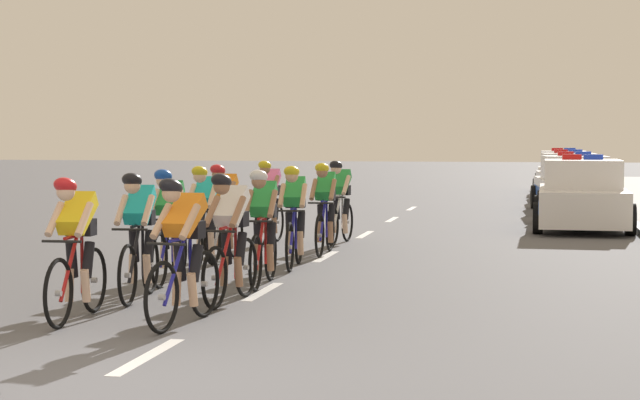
{
  "coord_description": "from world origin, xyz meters",
  "views": [
    {
      "loc": [
        3.34,
        -7.4,
        1.92
      ],
      "look_at": [
        0.51,
        6.34,
        1.1
      ],
      "focal_mm": 58.73,
      "sensor_mm": 36.0,
      "label": 1
    }
  ],
  "objects_px": {
    "cyclist_eleventh": "(269,201)",
    "police_car_furthest": "(563,173)",
    "police_car_nearest": "(582,197)",
    "cyclist_seventh": "(205,216)",
    "cyclist_ninth": "(224,211)",
    "cyclist_fourth": "(230,236)",
    "cyclist_second": "(183,250)",
    "cyclist_sixth": "(263,226)",
    "police_car_third": "(568,179)",
    "cyclist_twelfth": "(340,201)",
    "cyclist_eighth": "(294,215)",
    "cyclist_third": "(139,235)",
    "cyclist_lead": "(76,247)",
    "police_car_second": "(573,186)",
    "cyclist_tenth": "(325,207)",
    "cyclist_fifth": "(169,225)"
  },
  "relations": [
    {
      "from": "cyclist_lead",
      "to": "cyclist_seventh",
      "type": "distance_m",
      "value": 4.49
    },
    {
      "from": "cyclist_ninth",
      "to": "police_car_nearest",
      "type": "height_order",
      "value": "police_car_nearest"
    },
    {
      "from": "cyclist_eighth",
      "to": "cyclist_third",
      "type": "bearing_deg",
      "value": -108.03
    },
    {
      "from": "cyclist_second",
      "to": "cyclist_tenth",
      "type": "distance_m",
      "value": 6.78
    },
    {
      "from": "cyclist_fourth",
      "to": "cyclist_eleventh",
      "type": "relative_size",
      "value": 1.0
    },
    {
      "from": "cyclist_eighth",
      "to": "police_car_third",
      "type": "height_order",
      "value": "police_car_third"
    },
    {
      "from": "cyclist_ninth",
      "to": "cyclist_seventh",
      "type": "bearing_deg",
      "value": -90.15
    },
    {
      "from": "cyclist_seventh",
      "to": "police_car_furthest",
      "type": "xyz_separation_m",
      "value": [
        5.74,
        23.92,
        -0.11
      ]
    },
    {
      "from": "cyclist_ninth",
      "to": "cyclist_fourth",
      "type": "bearing_deg",
      "value": -72.08
    },
    {
      "from": "cyclist_fourth",
      "to": "cyclist_twelfth",
      "type": "bearing_deg",
      "value": 90.11
    },
    {
      "from": "cyclist_twelfth",
      "to": "police_car_nearest",
      "type": "distance_m",
      "value": 6.11
    },
    {
      "from": "police_car_furthest",
      "to": "police_car_nearest",
      "type": "bearing_deg",
      "value": -90.0
    },
    {
      "from": "cyclist_seventh",
      "to": "police_car_second",
      "type": "distance_m",
      "value": 14.48
    },
    {
      "from": "cyclist_seventh",
      "to": "cyclist_second",
      "type": "bearing_deg",
      "value": -74.74
    },
    {
      "from": "cyclist_second",
      "to": "cyclist_twelfth",
      "type": "xyz_separation_m",
      "value": [
        0.05,
        8.51,
        0.0
      ]
    },
    {
      "from": "cyclist_fourth",
      "to": "cyclist_fifth",
      "type": "bearing_deg",
      "value": 131.16
    },
    {
      "from": "cyclist_fifth",
      "to": "cyclist_sixth",
      "type": "bearing_deg",
      "value": 0.46
    },
    {
      "from": "cyclist_second",
      "to": "cyclist_fourth",
      "type": "relative_size",
      "value": 1.0
    },
    {
      "from": "cyclist_ninth",
      "to": "police_car_second",
      "type": "distance_m",
      "value": 13.6
    },
    {
      "from": "cyclist_eleventh",
      "to": "police_car_second",
      "type": "distance_m",
      "value": 11.16
    },
    {
      "from": "cyclist_lead",
      "to": "police_car_nearest",
      "type": "distance_m",
      "value": 13.87
    },
    {
      "from": "cyclist_twelfth",
      "to": "cyclist_sixth",
      "type": "bearing_deg",
      "value": -89.8
    },
    {
      "from": "cyclist_fifth",
      "to": "cyclist_twelfth",
      "type": "distance_m",
      "value": 5.7
    },
    {
      "from": "police_car_nearest",
      "to": "police_car_third",
      "type": "height_order",
      "value": "same"
    },
    {
      "from": "cyclist_eighth",
      "to": "cyclist_twelfth",
      "type": "relative_size",
      "value": 1.0
    },
    {
      "from": "cyclist_lead",
      "to": "police_car_third",
      "type": "xyz_separation_m",
      "value": [
        5.71,
        22.97,
        -0.11
      ]
    },
    {
      "from": "cyclist_third",
      "to": "cyclist_ninth",
      "type": "distance_m",
      "value": 4.0
    },
    {
      "from": "cyclist_eighth",
      "to": "police_car_third",
      "type": "bearing_deg",
      "value": 76.13
    },
    {
      "from": "cyclist_twelfth",
      "to": "police_car_furthest",
      "type": "distance_m",
      "value": 20.43
    },
    {
      "from": "police_car_furthest",
      "to": "police_car_third",
      "type": "bearing_deg",
      "value": -89.99
    },
    {
      "from": "cyclist_sixth",
      "to": "cyclist_eighth",
      "type": "height_order",
      "value": "same"
    },
    {
      "from": "police_car_third",
      "to": "cyclist_sixth",
      "type": "bearing_deg",
      "value": -102.49
    },
    {
      "from": "police_car_nearest",
      "to": "police_car_third",
      "type": "bearing_deg",
      "value": 89.99
    },
    {
      "from": "police_car_nearest",
      "to": "cyclist_fourth",
      "type": "bearing_deg",
      "value": -111.65
    },
    {
      "from": "police_car_second",
      "to": "cyclist_second",
      "type": "bearing_deg",
      "value": -104.2
    },
    {
      "from": "police_car_nearest",
      "to": "cyclist_seventh",
      "type": "bearing_deg",
      "value": -125.15
    },
    {
      "from": "cyclist_fifth",
      "to": "police_car_third",
      "type": "bearing_deg",
      "value": 74.07
    },
    {
      "from": "police_car_third",
      "to": "cyclist_eleventh",
      "type": "bearing_deg",
      "value": -111.18
    },
    {
      "from": "cyclist_third",
      "to": "cyclist_eighth",
      "type": "relative_size",
      "value": 1.0
    },
    {
      "from": "cyclist_lead",
      "to": "cyclist_third",
      "type": "relative_size",
      "value": 1.0
    },
    {
      "from": "cyclist_fifth",
      "to": "police_car_nearest",
      "type": "xyz_separation_m",
      "value": [
        5.72,
        9.74,
        -0.11
      ]
    },
    {
      "from": "cyclist_lead",
      "to": "cyclist_fourth",
      "type": "bearing_deg",
      "value": 48.95
    },
    {
      "from": "cyclist_second",
      "to": "police_car_nearest",
      "type": "xyz_separation_m",
      "value": [
        4.51,
        12.68,
        -0.11
      ]
    },
    {
      "from": "cyclist_seventh",
      "to": "police_car_nearest",
      "type": "bearing_deg",
      "value": 54.85
    },
    {
      "from": "cyclist_second",
      "to": "cyclist_sixth",
      "type": "bearing_deg",
      "value": 88.67
    },
    {
      "from": "cyclist_eleventh",
      "to": "police_car_furthest",
      "type": "bearing_deg",
      "value": 74.2
    },
    {
      "from": "police_car_third",
      "to": "cyclist_seventh",
      "type": "bearing_deg",
      "value": -107.27
    },
    {
      "from": "police_car_furthest",
      "to": "cyclist_ninth",
      "type": "bearing_deg",
      "value": -104.04
    },
    {
      "from": "police_car_nearest",
      "to": "police_car_third",
      "type": "xyz_separation_m",
      "value": [
        0.0,
        10.32,
        0.0
      ]
    },
    {
      "from": "cyclist_tenth",
      "to": "police_car_furthest",
      "type": "relative_size",
      "value": 0.39
    }
  ]
}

